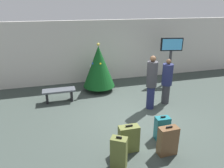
{
  "coord_description": "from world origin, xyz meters",
  "views": [
    {
      "loc": [
        -2.55,
        -5.82,
        3.51
      ],
      "look_at": [
        -0.66,
        0.83,
        0.9
      ],
      "focal_mm": 34.37,
      "sensor_mm": 36.0,
      "label": 1
    }
  ],
  "objects": [
    {
      "name": "suitcase_3",
      "position": [
        -1.33,
        -2.1,
        0.39
      ],
      "size": [
        0.42,
        0.38,
        0.82
      ],
      "color": "#59602D",
      "rests_on": "ground_plane"
    },
    {
      "name": "traveller_1",
      "position": [
        0.62,
        0.42,
        1.01
      ],
      "size": [
        0.37,
        0.37,
        1.91
      ],
      "color": "#1E234C",
      "rests_on": "ground_plane"
    },
    {
      "name": "waiting_bench",
      "position": [
        -2.44,
        1.88,
        0.35
      ],
      "size": [
        1.21,
        0.44,
        0.48
      ],
      "color": "#4C5159",
      "rests_on": "ground_plane"
    },
    {
      "name": "suitcase_1",
      "position": [
        -0.92,
        -1.59,
        0.35
      ],
      "size": [
        0.51,
        0.25,
        0.74
      ],
      "color": "#59602D",
      "rests_on": "ground_plane"
    },
    {
      "name": "ground_plane",
      "position": [
        0.0,
        0.0,
        0.0
      ],
      "size": [
        16.0,
        16.0,
        0.0
      ],
      "primitive_type": "plane",
      "color": "#38423D"
    },
    {
      "name": "suitcase_2",
      "position": [
        0.14,
        -1.35,
        0.32
      ],
      "size": [
        0.4,
        0.26,
        0.69
      ],
      "color": "#19606B",
      "rests_on": "ground_plane"
    },
    {
      "name": "flight_info_kiosk",
      "position": [
        2.64,
        2.67,
        1.48
      ],
      "size": [
        0.99,
        0.29,
        2.08
      ],
      "color": "#333338",
      "rests_on": "ground_plane"
    },
    {
      "name": "traveller_0",
      "position": [
        1.36,
        0.66,
        0.88
      ],
      "size": [
        0.53,
        0.53,
        1.69
      ],
      "color": "#333338",
      "rests_on": "ground_plane"
    },
    {
      "name": "back_wall",
      "position": [
        0.0,
        3.86,
        1.41
      ],
      "size": [
        16.0,
        0.2,
        2.82
      ],
      "primitive_type": "cube",
      "color": "beige",
      "rests_on": "ground_plane"
    },
    {
      "name": "suitcase_0",
      "position": [
        -0.04,
        -1.96,
        0.37
      ],
      "size": [
        0.48,
        0.25,
        0.78
      ],
      "color": "brown",
      "rests_on": "ground_plane"
    },
    {
      "name": "holiday_tree",
      "position": [
        -0.74,
        2.58,
        1.06
      ],
      "size": [
        1.33,
        1.33,
        2.03
      ],
      "color": "#4C3319",
      "rests_on": "ground_plane"
    }
  ]
}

